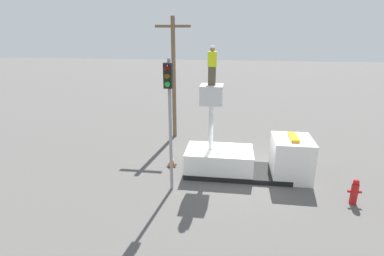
{
  "coord_description": "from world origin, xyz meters",
  "views": [
    {
      "loc": [
        -0.38,
        -13.75,
        6.84
      ],
      "look_at": [
        -2.14,
        -0.97,
        2.63
      ],
      "focal_mm": 28.0,
      "sensor_mm": 36.0,
      "label": 1
    }
  ],
  "objects_px": {
    "worker": "(212,66)",
    "traffic_cone_rear": "(172,161)",
    "utility_pole": "(174,75)",
    "fire_hydrant": "(354,192)",
    "bucket_truck": "(248,158)",
    "traffic_light_pole": "(169,101)"
  },
  "relations": [
    {
      "from": "traffic_light_pole",
      "to": "worker",
      "type": "bearing_deg",
      "value": 52.67
    },
    {
      "from": "traffic_light_pole",
      "to": "utility_pole",
      "type": "distance_m",
      "value": 7.31
    },
    {
      "from": "traffic_cone_rear",
      "to": "bucket_truck",
      "type": "bearing_deg",
      "value": -6.22
    },
    {
      "from": "traffic_light_pole",
      "to": "traffic_cone_rear",
      "type": "distance_m",
      "value": 4.58
    },
    {
      "from": "traffic_light_pole",
      "to": "fire_hydrant",
      "type": "height_order",
      "value": "traffic_light_pole"
    },
    {
      "from": "bucket_truck",
      "to": "traffic_light_pole",
      "type": "xyz_separation_m",
      "value": [
        -3.45,
        -2.07,
        3.2
      ]
    },
    {
      "from": "worker",
      "to": "utility_pole",
      "type": "bearing_deg",
      "value": 118.72
    },
    {
      "from": "traffic_light_pole",
      "to": "utility_pole",
      "type": "relative_size",
      "value": 0.75
    },
    {
      "from": "traffic_light_pole",
      "to": "utility_pole",
      "type": "xyz_separation_m",
      "value": [
        -1.23,
        7.2,
        0.07
      ]
    },
    {
      "from": "worker",
      "to": "traffic_light_pole",
      "type": "relative_size",
      "value": 0.3
    },
    {
      "from": "traffic_cone_rear",
      "to": "traffic_light_pole",
      "type": "bearing_deg",
      "value": -78.95
    },
    {
      "from": "worker",
      "to": "fire_hydrant",
      "type": "relative_size",
      "value": 1.57
    },
    {
      "from": "bucket_truck",
      "to": "traffic_cone_rear",
      "type": "bearing_deg",
      "value": 173.78
    },
    {
      "from": "traffic_light_pole",
      "to": "fire_hydrant",
      "type": "relative_size",
      "value": 5.22
    },
    {
      "from": "worker",
      "to": "traffic_cone_rear",
      "type": "relative_size",
      "value": 2.92
    },
    {
      "from": "worker",
      "to": "traffic_cone_rear",
      "type": "bearing_deg",
      "value": 168.28
    },
    {
      "from": "traffic_cone_rear",
      "to": "utility_pole",
      "type": "bearing_deg",
      "value": 98.96
    },
    {
      "from": "bucket_truck",
      "to": "traffic_cone_rear",
      "type": "height_order",
      "value": "bucket_truck"
    },
    {
      "from": "utility_pole",
      "to": "worker",
      "type": "bearing_deg",
      "value": -61.28
    },
    {
      "from": "fire_hydrant",
      "to": "utility_pole",
      "type": "height_order",
      "value": "utility_pole"
    },
    {
      "from": "worker",
      "to": "traffic_cone_rear",
      "type": "distance_m",
      "value": 5.46
    },
    {
      "from": "traffic_cone_rear",
      "to": "utility_pole",
      "type": "distance_m",
      "value": 6.14
    }
  ]
}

